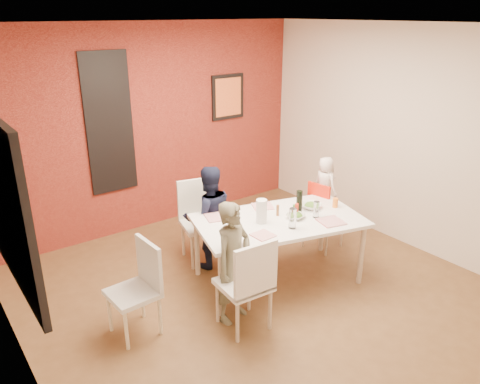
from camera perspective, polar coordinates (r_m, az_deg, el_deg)
ground at (r=5.13m, az=2.04°, el=-12.00°), size 4.50×4.50×0.00m
ceiling at (r=4.29m, az=2.54°, el=19.76°), size 4.50×4.50×0.02m
wall_back at (r=6.37m, az=-10.61°, el=7.63°), size 4.50×0.02×2.70m
wall_left at (r=3.67m, az=-26.43°, el=-4.58°), size 0.02×4.50×2.70m
wall_right at (r=6.14m, az=18.97°, el=6.34°), size 0.02×4.50×2.70m
brick_accent_wall at (r=6.35m, az=-10.53°, el=7.60°), size 4.50×0.02×2.70m
picture_window_frame at (r=3.78m, az=-27.09°, el=-0.64°), size 0.05×1.70×1.30m
picture_window_pane at (r=3.78m, az=-26.87°, el=-0.59°), size 0.02×1.55×1.15m
glassblock_strip at (r=6.08m, az=-15.66°, el=8.00°), size 0.55×0.03×1.70m
glassblock_surround at (r=6.07m, az=-15.64°, el=8.00°), size 0.60×0.03×1.76m
art_print_frame at (r=6.88m, az=-1.50°, el=11.52°), size 0.54×0.03×0.64m
art_print_canvas at (r=6.87m, az=-1.43°, el=11.50°), size 0.44×0.01×0.54m
dining_table at (r=5.04m, az=4.74°, el=-3.96°), size 1.96×1.41×0.73m
chair_near at (r=4.30m, az=1.06°, el=-10.83°), size 0.47×0.47×0.94m
chair_far at (r=5.58m, az=-5.01°, el=-2.89°), size 0.54×0.54×0.96m
chair_left at (r=4.42m, az=-12.10°, el=-10.84°), size 0.43×0.43×0.89m
high_chair at (r=5.84m, az=10.02°, el=-2.04°), size 0.43×0.43×0.89m
child_near at (r=4.43m, az=-0.82°, el=-8.59°), size 0.51×0.40×1.21m
child_far at (r=5.35m, az=-3.83°, el=-3.08°), size 0.69×0.59×1.22m
toddler at (r=5.74m, az=10.31°, el=1.00°), size 0.23×0.34×0.67m
plate_near_left at (r=4.64m, az=2.82°, el=-5.28°), size 0.21×0.21×0.01m
plate_far_mid at (r=5.31m, az=2.78°, el=-1.75°), size 0.29×0.29×0.01m
plate_near_right at (r=5.02m, az=11.04°, el=-3.55°), size 0.30×0.30×0.01m
plate_far_left at (r=5.04m, az=-2.81°, el=-3.05°), size 0.30×0.30×0.01m
salad_bowl_a at (r=5.04m, az=6.78°, el=-2.94°), size 0.25×0.25×0.05m
salad_bowl_b at (r=5.31m, az=8.67°, el=-1.70°), size 0.27×0.27×0.06m
wine_bottle at (r=5.15m, az=7.24°, el=-1.18°), size 0.07×0.07×0.25m
wine_glass_a at (r=4.78m, az=6.43°, el=-3.21°), size 0.08×0.08×0.22m
wine_glass_b at (r=5.06m, az=9.28°, el=-2.13°), size 0.06×0.06×0.18m
paper_towel_roll at (r=4.87m, az=2.64°, el=-2.36°), size 0.11×0.11×0.26m
condiment_red at (r=5.05m, az=6.90°, el=-2.24°), size 0.04×0.04×0.16m
condiment_green at (r=5.07m, az=6.62°, el=-2.25°), size 0.03×0.03×0.13m
condiment_brown at (r=5.07m, az=4.61°, el=-2.24°), size 0.03×0.03×0.12m
sippy_cup at (r=5.38m, az=11.54°, el=-1.29°), size 0.06×0.06×0.11m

